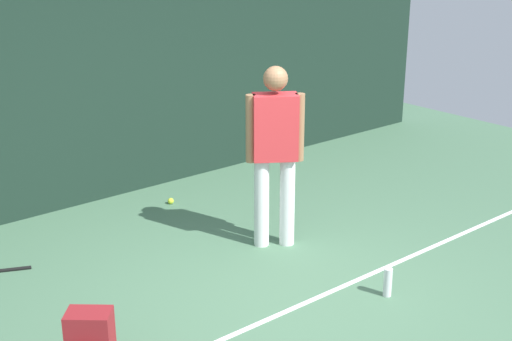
{
  "coord_description": "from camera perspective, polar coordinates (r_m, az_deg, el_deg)",
  "views": [
    {
      "loc": [
        -3.35,
        -3.69,
        2.85
      ],
      "look_at": [
        0.0,
        0.4,
        1.0
      ],
      "focal_mm": 49.17,
      "sensor_mm": 36.0,
      "label": 1
    }
  ],
  "objects": [
    {
      "name": "ground_plane",
      "position": [
        5.74,
        2.57,
        -10.5
      ],
      "size": [
        12.0,
        12.0,
        0.0
      ],
      "primitive_type": "plane",
      "color": "#4C7556"
    },
    {
      "name": "tennis_player",
      "position": [
        6.33,
        1.55,
        1.96
      ],
      "size": [
        0.46,
        0.4,
        1.7
      ],
      "rotation": [
        0.0,
        0.0,
        2.56
      ],
      "color": "white",
      "rests_on": "ground"
    },
    {
      "name": "court_line",
      "position": [
        5.66,
        3.42,
        -10.96
      ],
      "size": [
        9.0,
        0.05,
        0.0
      ],
      "primitive_type": "cube",
      "color": "white",
      "rests_on": "ground"
    },
    {
      "name": "tennis_ball_near_player",
      "position": [
        7.65,
        -6.95,
        -2.47
      ],
      "size": [
        0.07,
        0.07,
        0.07
      ],
      "primitive_type": "sphere",
      "color": "#CCE033",
      "rests_on": "ground"
    },
    {
      "name": "back_fence",
      "position": [
        7.63,
        -12.59,
        7.54
      ],
      "size": [
        10.0,
        0.1,
        2.71
      ],
      "primitive_type": "cube",
      "color": "#192D23",
      "rests_on": "ground"
    },
    {
      "name": "water_bottle",
      "position": [
        5.84,
        10.67,
        -8.92
      ],
      "size": [
        0.07,
        0.07,
        0.24
      ],
      "primitive_type": "cylinder",
      "color": "white",
      "rests_on": "ground"
    }
  ]
}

